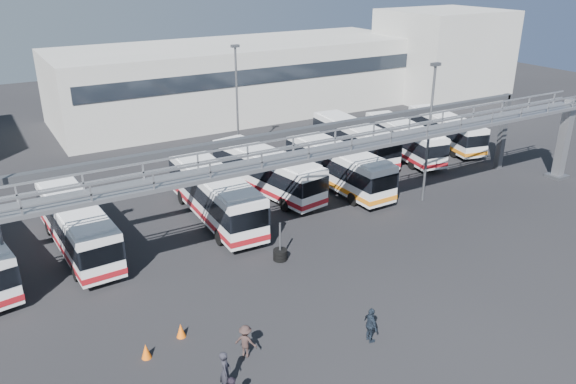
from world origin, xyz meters
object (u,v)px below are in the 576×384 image
bus_2 (77,224)px  light_pole_mid (430,126)px  bus_6 (337,165)px  pedestrian_c (246,341)px  bus_4 (215,193)px  bus_8 (404,138)px  bus_5 (267,170)px  bus_7 (354,139)px  pedestrian_a (225,371)px  bus_9 (445,129)px  cone_left (146,351)px  cone_right (181,330)px  light_pole_back (237,98)px  tire_stack (280,254)px  pedestrian_d (371,325)px

bus_2 → light_pole_mid: bearing=-14.4°
bus_6 → pedestrian_c: bearing=-137.6°
bus_4 → bus_8: size_ratio=1.10×
bus_4 → bus_5: 5.87m
bus_2 → pedestrian_c: size_ratio=6.76×
bus_7 → pedestrian_a: size_ratio=5.79×
bus_9 → bus_6: bearing=-155.2°
bus_9 → cone_left: bus_9 is taller
cone_left → cone_right: bearing=19.4°
light_pole_back → bus_9: 20.35m
bus_5 → bus_6: size_ratio=1.01×
cone_right → tire_stack: size_ratio=0.29×
light_pole_back → cone_left: bearing=-124.6°
bus_8 → cone_right: size_ratio=14.87×
bus_4 → pedestrian_a: bus_4 is taller
bus_5 → bus_4: bearing=-165.4°
cone_right → tire_stack: (7.76, 4.09, 0.06)m
bus_4 → pedestrian_a: size_ratio=6.15×
bus_8 → bus_4: bearing=-159.8°
bus_7 → light_pole_mid: bearing=-93.4°
bus_7 → bus_9: bus_7 is taller
bus_7 → pedestrian_a: bus_7 is taller
bus_4 → cone_right: size_ratio=16.34×
bus_5 → pedestrian_a: 21.62m
bus_9 → pedestrian_a: (-32.11, -19.90, -0.76)m
bus_2 → cone_left: 12.10m
light_pole_back → tire_stack: size_ratio=4.16×
bus_2 → pedestrian_d: (9.92, -16.15, -0.92)m
cone_right → bus_4: bearing=59.3°
pedestrian_a → tire_stack: size_ratio=0.77×
bus_6 → cone_left: size_ratio=15.42×
light_pole_back → bus_8: size_ratio=0.96×
light_pole_back → bus_4: (-6.71, -10.23, -3.78)m
bus_8 → bus_6: bearing=-152.1°
bus_5 → pedestrian_c: bus_5 is taller
bus_2 → cone_left: bearing=-91.0°
bus_8 → bus_5: bearing=-165.1°
light_pole_mid → pedestrian_a: light_pole_mid is taller
pedestrian_c → pedestrian_d: size_ratio=0.91×
bus_9 → bus_8: bearing=-164.9°
bus_4 → pedestrian_a: 17.00m
light_pole_back → bus_8: light_pole_back is taller
pedestrian_c → tire_stack: 8.99m
bus_2 → light_pole_back: bearing=29.9°
bus_2 → pedestrian_c: bus_2 is taller
pedestrian_c → cone_left: (-3.94, 2.16, -0.44)m
bus_9 → tire_stack: 27.26m
tire_stack → cone_left: bearing=-153.8°
bus_6 → cone_left: (-19.31, -12.69, -1.51)m
bus_5 → cone_left: bearing=-143.8°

